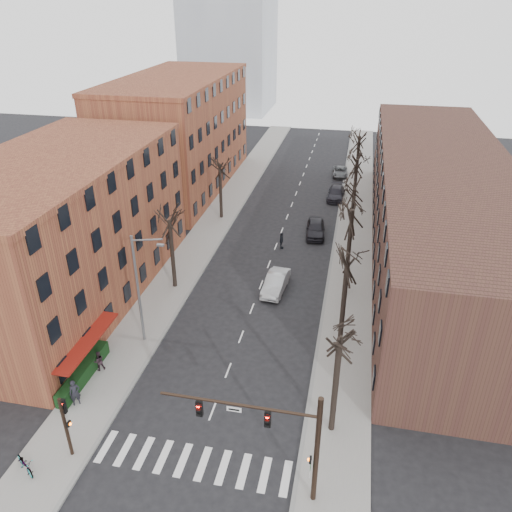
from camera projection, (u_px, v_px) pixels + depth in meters
The scene contains 27 objects.
ground at pixel (193, 462), 28.63m from camera, with size 160.00×160.00×0.00m, color black.
sidewalk_left at pixel (221, 214), 60.29m from camera, with size 4.00×90.00×0.15m, color gray.
sidewalk_right at pixel (355, 225), 57.40m from camera, with size 4.00×90.00×0.15m, color gray.
building_left_near at pixel (62, 233), 41.66m from camera, with size 12.00×26.00×12.00m, color brown.
building_left_far at pixel (179, 135), 66.26m from camera, with size 12.00×28.00×14.00m, color brown.
building_right at pixel (439, 207), 49.32m from camera, with size 12.00×50.00×10.00m, color #452920.
awning_left at pixel (93, 371), 35.51m from camera, with size 1.20×7.00×0.15m, color maroon.
hedge at pixel (84, 373), 34.36m from camera, with size 0.80×6.00×1.00m, color black.
tree_right_a at pixel (331, 430), 30.71m from camera, with size 5.20×5.20×10.00m, color black, non-canonical shape.
tree_right_b at pixel (339, 349), 37.63m from camera, with size 5.20×5.20×10.80m, color black, non-canonical shape.
tree_right_c at pixel (344, 294), 44.54m from camera, with size 5.20×5.20×11.60m, color black, non-canonical shape.
tree_right_d at pixel (348, 253), 51.46m from camera, with size 5.20×5.20×10.00m, color black, non-canonical shape.
tree_right_e at pixel (351, 222), 58.37m from camera, with size 5.20×5.20×10.80m, color black, non-canonical shape.
tree_right_f at pixel (354, 198), 65.28m from camera, with size 5.20×5.20×11.60m, color black, non-canonical shape.
tree_left_a at pixel (175, 287), 45.56m from camera, with size 5.20×5.20×9.50m, color black, non-canonical shape.
tree_left_b at pixel (222, 218), 59.39m from camera, with size 5.20×5.20×9.50m, color black, non-canonical shape.
signal_mast_arm at pixel (286, 436), 24.71m from camera, with size 8.14×0.30×7.20m.
signal_pole_left at pixel (65, 422), 27.84m from camera, with size 0.47×0.44×4.40m.
streetlight at pixel (140, 285), 36.19m from camera, with size 2.45×0.22×9.03m.
silver_sedan at pixel (276, 283), 44.68m from camera, with size 1.67×4.80×1.58m, color #B1B5B8.
parked_car_near at pixel (316, 228), 54.84m from camera, with size 2.00×4.98×1.70m, color black.
parked_car_mid at pixel (336, 193), 64.64m from camera, with size 2.07×5.09×1.48m, color black.
parked_car_far at pixel (340, 172), 72.69m from camera, with size 2.09×4.53×1.26m, color #53565A.
pedestrian_a at pixel (75, 393), 32.02m from camera, with size 0.69×0.45×1.89m, color black.
pedestrian_b at pixel (99, 361), 35.05m from camera, with size 0.75×0.58×1.54m, color black.
pedestrian_crossing at pixel (281, 241), 52.02m from camera, with size 1.05×0.44×1.79m, color black.
bicycle at pixel (25, 464), 27.72m from camera, with size 0.67×1.91×1.01m, color gray.
Camera 1 is at (7.58, -18.56, 23.90)m, focal length 35.00 mm.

